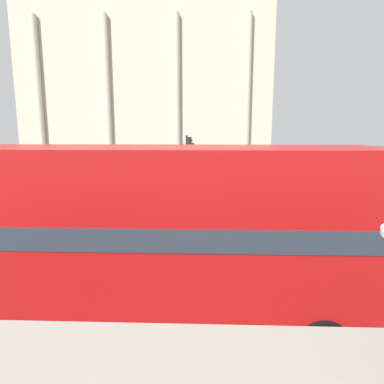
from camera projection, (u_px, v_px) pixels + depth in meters
double_decker_bus at (132, 231)px, 7.41m from camera, size 10.41×2.70×4.11m
plaza_building_left at (149, 83)px, 51.24m from camera, size 35.24×13.76×23.06m
traffic_light_near at (155, 191)px, 12.80m from camera, size 0.42×0.24×3.38m
traffic_light_mid at (188, 160)px, 20.16m from camera, size 0.42×0.24×4.18m
traffic_light_far at (192, 158)px, 26.00m from camera, size 0.42×0.24×3.61m
pedestrian_black at (330, 211)px, 14.95m from camera, size 0.32×0.32×1.72m
pedestrian_yellow at (219, 191)px, 19.92m from camera, size 0.32×0.32×1.71m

